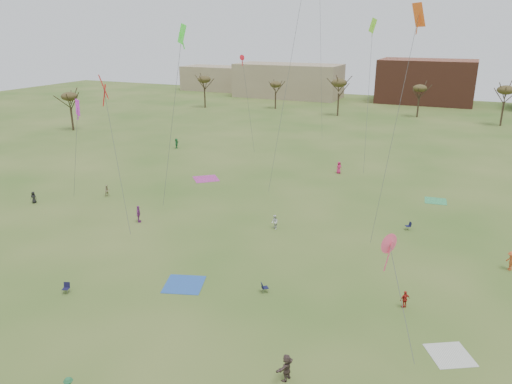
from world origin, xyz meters
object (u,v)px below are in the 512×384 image
at_px(camp_chair_center, 265,289).
at_px(camp_chair_right, 408,227).
at_px(camp_chair_left, 66,290).
at_px(spectator_fore_a, 405,299).

relative_size(camp_chair_center, camp_chair_right, 1.00).
distance_m(camp_chair_left, camp_chair_right, 34.00).
xyz_separation_m(camp_chair_left, camp_chair_right, (23.45, 24.61, 0.00)).
bearing_deg(camp_chair_left, camp_chair_center, 5.13).
bearing_deg(spectator_fore_a, camp_chair_left, -25.28).
height_order(spectator_fore_a, camp_chair_left, spectator_fore_a).
bearing_deg(camp_chair_right, camp_chair_left, -73.89).
xyz_separation_m(spectator_fore_a, camp_chair_center, (-10.65, -2.26, -0.45)).
height_order(spectator_fore_a, camp_chair_right, spectator_fore_a).
distance_m(spectator_fore_a, camp_chair_left, 26.75).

